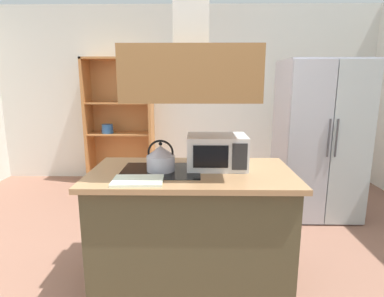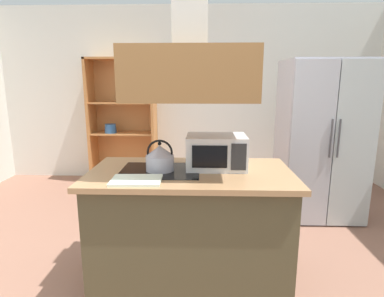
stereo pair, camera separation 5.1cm
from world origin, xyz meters
name	(u,v)px [view 1 (the left image)]	position (x,y,z in m)	size (l,w,h in m)	color
ground_plane	(170,291)	(0.00, 0.00, 0.00)	(7.80, 7.80, 0.00)	#8E624F
wall_back	(184,95)	(0.00, 3.00, 1.35)	(6.00, 0.12, 2.70)	silver
kitchen_island	(191,225)	(0.16, 0.19, 0.45)	(1.55, 0.85, 0.90)	#4A432C
range_hood	(191,58)	(0.16, 0.19, 1.73)	(0.90, 0.70, 1.27)	olive
refrigerator	(318,140)	(1.61, 1.51, 0.90)	(0.90, 0.78, 1.80)	#B1B0BD
dish_cabinet	(121,128)	(-1.00, 2.78, 0.85)	(1.02, 0.40, 1.91)	#BF7A41
kettle	(161,158)	(-0.07, 0.19, 1.00)	(0.21, 0.21, 0.24)	#B5B4C7
cutting_board	(138,181)	(-0.20, -0.08, 0.91)	(0.34, 0.24, 0.02)	white
microwave	(217,152)	(0.36, 0.29, 1.03)	(0.46, 0.35, 0.26)	silver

